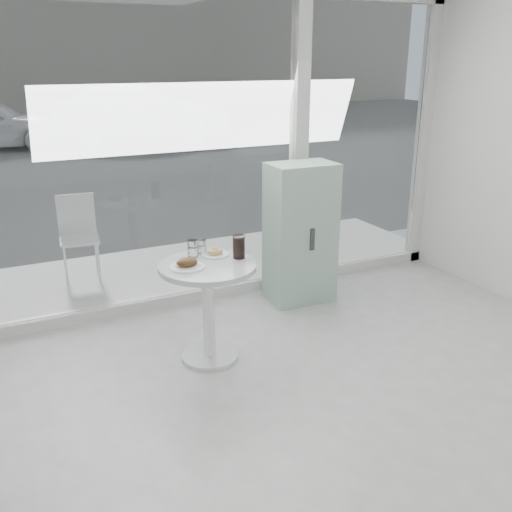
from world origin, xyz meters
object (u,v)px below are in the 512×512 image
main_table (208,292)px  plate_fritter (187,264)px  water_tumbler_a (193,249)px  water_tumbler_b (202,247)px  mint_cabinet (300,233)px  car_silver (140,114)px  patio_chair (78,232)px  cola_glass (239,247)px  plate_donut (215,253)px

main_table → plate_fritter: size_ratio=2.99×
plate_fritter → water_tumbler_a: (0.12, 0.21, 0.03)m
main_table → water_tumbler_b: bearing=77.0°
mint_cabinet → plate_fritter: mint_cabinet is taller
car_silver → main_table: bearing=177.7°
mint_cabinet → plate_fritter: (-1.35, -0.70, 0.14)m
main_table → patio_chair: patio_chair is taller
car_silver → water_tumbler_a: bearing=177.3°
plate_fritter → water_tumbler_b: size_ratio=2.39×
water_tumbler_a → cola_glass: size_ratio=0.74×
plate_fritter → water_tumbler_a: bearing=60.2°
mint_cabinet → patio_chair: 2.25m
mint_cabinet → water_tumbler_b: bearing=-156.9°
patio_chair → cola_glass: (0.86, -2.03, 0.32)m
mint_cabinet → water_tumbler_b: size_ratio=12.16×
plate_donut → cola_glass: bearing=-44.1°
water_tumbler_a → water_tumbler_b: water_tumbler_a is taller
patio_chair → plate_donut: (0.72, -1.89, 0.25)m
main_table → car_silver: size_ratio=0.17×
car_silver → water_tumbler_b: 12.01m
water_tumbler_a → water_tumbler_b: 0.10m
mint_cabinet → cola_glass: bearing=-142.5°
water_tumbler_a → water_tumbler_b: bearing=26.0°
plate_donut → water_tumbler_a: bearing=163.9°
plate_fritter → cola_glass: (0.42, 0.03, 0.06)m
mint_cabinet → plate_donut: size_ratio=6.30×
patio_chair → water_tumbler_a: (0.56, -1.85, 0.29)m
mint_cabinet → water_tumbler_b: 1.24m
mint_cabinet → plate_donut: (-1.08, -0.54, 0.14)m
plate_donut → water_tumbler_b: (-0.07, 0.09, 0.03)m
plate_donut → plate_fritter: bearing=-150.0°
mint_cabinet → patio_chair: (-1.79, 1.36, -0.12)m
cola_glass → main_table: bearing=-174.8°
water_tumbler_a → main_table: bearing=-80.7°
mint_cabinet → car_silver: bearing=84.0°
mint_cabinet → patio_chair: mint_cabinet is taller
car_silver → water_tumbler_b: (-2.71, -11.70, 0.06)m
main_table → car_silver: car_silver is taller
car_silver → mint_cabinet: bearing=-177.2°
main_table → water_tumbler_b: water_tumbler_b is taller
patio_chair → plate_donut: bearing=-62.7°
plate_fritter → plate_donut: bearing=30.0°
main_table → water_tumbler_a: bearing=99.3°
patio_chair → plate_fritter: size_ratio=3.33×
water_tumbler_a → mint_cabinet: bearing=21.6°
car_silver → plate_donut: (-2.64, -11.79, 0.03)m
car_silver → water_tumbler_b: car_silver is taller
mint_cabinet → car_silver: size_ratio=0.28×
patio_chair → plate_fritter: patio_chair is taller
water_tumbler_b → main_table: bearing=-103.0°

